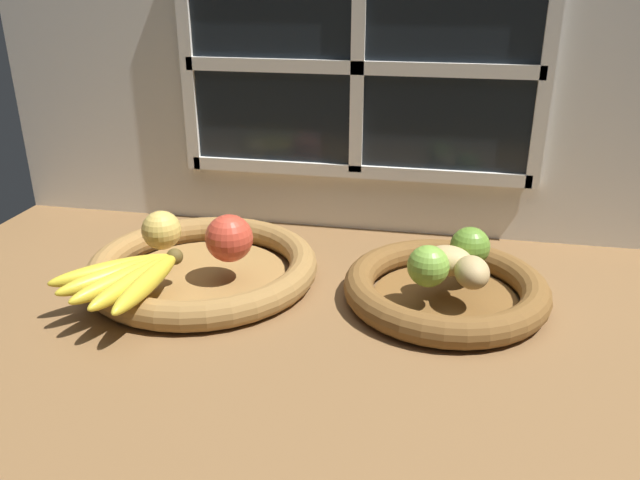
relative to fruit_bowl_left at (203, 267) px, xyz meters
The scene contains 11 objects.
ground_plane 21.39cm from the fruit_bowl_left, ahead, with size 140.00×90.00×3.00cm, color brown.
back_wall 43.69cm from the fruit_bowl_left, 53.38° to the left, with size 140.00×4.60×55.00cm.
fruit_bowl_left is the anchor object (origin of this frame).
fruit_bowl_right 38.89cm from the fruit_bowl_left, ahead, with size 31.02×31.02×4.54cm.
apple_golden_left 9.09cm from the fruit_bowl_left, behind, with size 6.44×6.44×6.44cm, color #DBB756.
apple_red_right 8.33cm from the fruit_bowl_left, 17.52° to the right, with size 7.50×7.50×7.50cm, color #CC422D.
banana_bunch_front 14.72cm from the fruit_bowl_left, 115.51° to the right, with size 16.18×19.87×2.89cm.
potato_small 42.73cm from the fruit_bowl_left, ahead, with size 6.41×4.91×4.58cm, color tan.
potato_large 39.17cm from the fruit_bowl_left, ahead, with size 7.32×5.46×4.51cm, color tan.
lime_near 36.76cm from the fruit_bowl_left, ahead, with size 6.08×6.08×6.08cm, color #7AAD3D.
lime_far 42.69cm from the fruit_bowl_left, ahead, with size 6.11×6.11×6.11cm, color olive.
Camera 1 is at (15.82, -85.76, 46.00)cm, focal length 35.32 mm.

